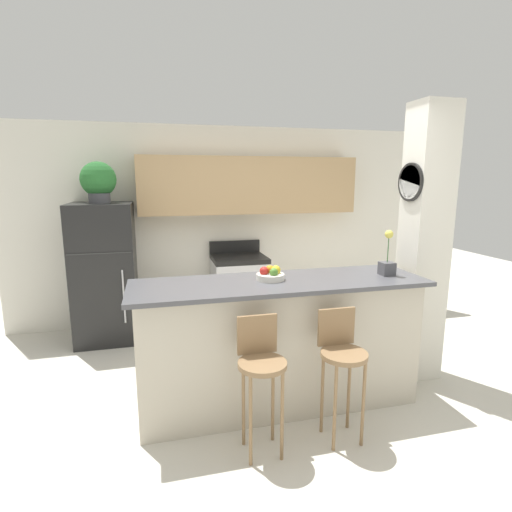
# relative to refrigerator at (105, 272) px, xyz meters

# --- Properties ---
(ground_plane) EXTENTS (14.00, 14.00, 0.00)m
(ground_plane) POSITION_rel_refrigerator_xyz_m (1.55, -1.87, -0.81)
(ground_plane) COLOR beige
(wall_back) EXTENTS (5.60, 0.38, 2.55)m
(wall_back) POSITION_rel_refrigerator_xyz_m (1.66, 0.33, 0.70)
(wall_back) COLOR silver
(wall_back) RESTS_ON ground_plane
(pillar_right) EXTENTS (0.38, 0.34, 2.55)m
(pillar_right) POSITION_rel_refrigerator_xyz_m (3.00, -1.69, 0.47)
(pillar_right) COLOR silver
(pillar_right) RESTS_ON ground_plane
(counter_bar) EXTENTS (2.39, 0.71, 1.08)m
(counter_bar) POSITION_rel_refrigerator_xyz_m (1.55, -1.87, -0.26)
(counter_bar) COLOR beige
(counter_bar) RESTS_ON ground_plane
(refrigerator) EXTENTS (0.69, 0.74, 1.61)m
(refrigerator) POSITION_rel_refrigerator_xyz_m (0.00, 0.00, 0.00)
(refrigerator) COLOR black
(refrigerator) RESTS_ON ground_plane
(stove_range) EXTENTS (0.68, 0.61, 1.07)m
(stove_range) POSITION_rel_refrigerator_xyz_m (1.62, 0.07, -0.35)
(stove_range) COLOR silver
(stove_range) RESTS_ON ground_plane
(bar_stool_left) EXTENTS (0.33, 0.33, 0.96)m
(bar_stool_left) POSITION_rel_refrigerator_xyz_m (1.25, -2.40, -0.17)
(bar_stool_left) COLOR olive
(bar_stool_left) RESTS_ON ground_plane
(bar_stool_right) EXTENTS (0.33, 0.33, 0.96)m
(bar_stool_right) POSITION_rel_refrigerator_xyz_m (1.85, -2.40, -0.17)
(bar_stool_right) COLOR olive
(bar_stool_right) RESTS_ON ground_plane
(potted_plant_on_fridge) EXTENTS (0.39, 0.39, 0.46)m
(potted_plant_on_fridge) POSITION_rel_refrigerator_xyz_m (-0.00, 0.00, 1.05)
(potted_plant_on_fridge) COLOR #4C4C51
(potted_plant_on_fridge) RESTS_ON refrigerator
(orchid_vase) EXTENTS (0.11, 0.11, 0.38)m
(orchid_vase) POSITION_rel_refrigerator_xyz_m (2.49, -1.90, 0.38)
(orchid_vase) COLOR #4C4C51
(orchid_vase) RESTS_ON counter_bar
(fruit_bowl) EXTENTS (0.23, 0.23, 0.11)m
(fruit_bowl) POSITION_rel_refrigerator_xyz_m (1.48, -1.82, 0.31)
(fruit_bowl) COLOR silver
(fruit_bowl) RESTS_ON counter_bar
(trash_bin) EXTENTS (0.28, 0.28, 0.38)m
(trash_bin) POSITION_rel_refrigerator_xyz_m (0.57, -0.26, -0.62)
(trash_bin) COLOR black
(trash_bin) RESTS_ON ground_plane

